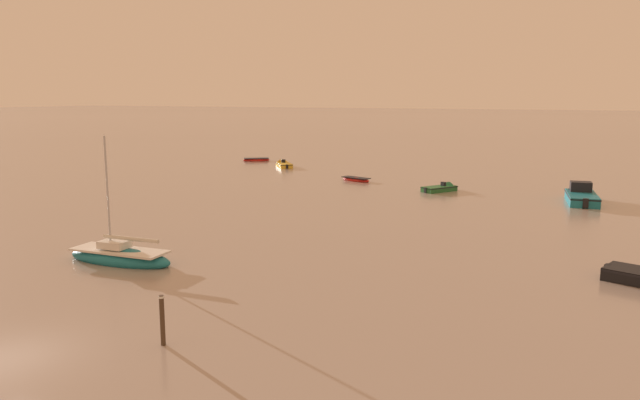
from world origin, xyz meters
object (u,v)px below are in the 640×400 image
Objects in this scene: rowboat_moored_0 at (356,180)px; motorboat_moored_3 at (444,189)px; sailboat_moored_1 at (120,257)px; rowboat_moored_1 at (256,160)px; motorboat_moored_4 at (580,197)px; mooring_post_near at (162,322)px; motorboat_moored_2 at (283,165)px.

motorboat_moored_3 reaches higher than rowboat_moored_0.
sailboat_moored_1 reaches higher than rowboat_moored_0.
rowboat_moored_1 is 45.85m from motorboat_moored_4.
sailboat_moored_1 is at bearing 139.98° from mooring_post_near.
sailboat_moored_1 reaches higher than rowboat_moored_1.
rowboat_moored_1 is 0.52× the size of sailboat_moored_1.
sailboat_moored_1 is (13.64, -44.25, 0.11)m from motorboat_moored_2.
mooring_post_near reaches higher than motorboat_moored_4.
rowboat_moored_0 is 10.70m from motorboat_moored_3.
motorboat_moored_4 reaches higher than rowboat_moored_1.
motorboat_moored_2 is at bearing -14.11° from rowboat_moored_0.
motorboat_moored_2 is 0.59× the size of sailboat_moored_1.
motorboat_moored_3 is at bearing 79.34° from motorboat_moored_4.
rowboat_moored_1 is 0.56× the size of motorboat_moored_4.
rowboat_moored_0 is 0.54× the size of motorboat_moored_4.
sailboat_moored_1 is 34.40m from motorboat_moored_3.
rowboat_moored_0 is 44.92m from mooring_post_near.
rowboat_moored_0 is 22.78m from motorboat_moored_4.
motorboat_moored_3 is 12.22m from motorboat_moored_4.
rowboat_moored_1 is 0.91× the size of motorboat_moored_3.
motorboat_moored_4 is (36.01, -11.97, 0.17)m from motorboat_moored_2.
motorboat_moored_2 is at bearing -68.84° from rowboat_moored_1.
mooring_post_near reaches higher than rowboat_moored_0.
rowboat_moored_1 is 0.88× the size of motorboat_moored_2.
rowboat_moored_0 is at bearing -93.07° from sailboat_moored_1.
mooring_post_near is at bearing 154.53° from motorboat_moored_4.
sailboat_moored_1 is 12.55m from mooring_post_near.
motorboat_moored_4 is at bearing -147.83° from motorboat_moored_2.
motorboat_moored_2 is 57.24m from mooring_post_near.
rowboat_moored_1 is at bearing 16.75° from motorboat_moored_2.
motorboat_moored_2 is 1.03× the size of motorboat_moored_3.
mooring_post_near is at bearing -148.21° from motorboat_moored_3.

